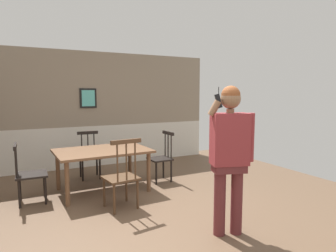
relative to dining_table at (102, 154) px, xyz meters
name	(u,v)px	position (x,y,z in m)	size (l,w,h in m)	color
ground_plane	(153,227)	(0.20, -1.68, -0.65)	(7.83, 7.83, 0.00)	brown
room_back_partition	(90,112)	(0.20, 1.88, 0.63)	(5.98, 0.17, 2.65)	gray
dining_table	(102,154)	(0.00, 0.00, 0.00)	(1.60, 1.12, 0.73)	brown
chair_near_window	(89,156)	(-0.03, 0.92, -0.20)	(0.44, 0.44, 0.93)	black
chair_by_doorway	(162,158)	(1.17, 0.05, -0.19)	(0.41, 0.41, 0.97)	black
chair_at_table_head	(29,174)	(-1.17, -0.04, -0.19)	(0.46, 0.46, 0.94)	black
chair_opposite_corner	(122,176)	(0.04, -0.92, -0.15)	(0.52, 0.52, 1.06)	#513823
person_figure	(230,149)	(0.94, -2.27, 0.40)	(0.57, 0.36, 1.79)	brown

